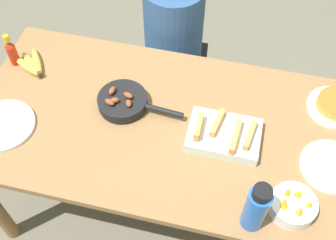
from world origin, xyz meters
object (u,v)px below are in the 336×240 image
(frittata_plate_center, at_px, (335,105))
(person_figure, at_px, (173,57))
(fruit_bowl_mango, at_px, (293,205))
(melon_tray, at_px, (224,135))
(hot_sauce_bottle, at_px, (12,51))
(empty_plate_near_front, at_px, (331,167))
(banana_bunch, at_px, (32,65))
(empty_plate_far_left, at_px, (3,125))
(skillet, at_px, (124,102))
(water_bottle, at_px, (256,208))

(frittata_plate_center, relative_size, person_figure, 0.19)
(frittata_plate_center, height_order, fruit_bowl_mango, fruit_bowl_mango)
(melon_tray, distance_m, hot_sauce_bottle, 1.04)
(empty_plate_near_front, relative_size, person_figure, 0.20)
(banana_bunch, xyz_separation_m, empty_plate_far_left, (0.02, -0.34, -0.01))
(skillet, relative_size, empty_plate_near_front, 1.56)
(melon_tray, bearing_deg, fruit_bowl_mango, -40.68)
(empty_plate_far_left, bearing_deg, skillet, 25.92)
(empty_plate_far_left, bearing_deg, melon_tray, 9.56)
(frittata_plate_center, distance_m, water_bottle, 0.67)
(frittata_plate_center, height_order, water_bottle, water_bottle)
(frittata_plate_center, distance_m, person_figure, 0.94)
(frittata_plate_center, xyz_separation_m, hot_sauce_bottle, (-1.45, -0.07, 0.05))
(water_bottle, relative_size, person_figure, 0.20)
(empty_plate_near_front, bearing_deg, melon_tray, 175.38)
(banana_bunch, xyz_separation_m, empty_plate_near_front, (1.35, -0.22, -0.01))
(melon_tray, bearing_deg, hot_sauce_bottle, 168.89)
(frittata_plate_center, bearing_deg, empty_plate_near_front, -91.67)
(hot_sauce_bottle, bearing_deg, banana_bunch, -6.44)
(skillet, distance_m, hot_sauce_bottle, 0.59)
(banana_bunch, xyz_separation_m, water_bottle, (1.08, -0.52, 0.10))
(frittata_plate_center, xyz_separation_m, fruit_bowl_mango, (-0.15, -0.52, 0.01))
(melon_tray, bearing_deg, banana_bunch, 168.44)
(empty_plate_far_left, bearing_deg, banana_bunch, 93.51)
(fruit_bowl_mango, bearing_deg, empty_plate_far_left, 175.38)
(melon_tray, distance_m, empty_plate_near_front, 0.43)
(frittata_plate_center, relative_size, water_bottle, 0.95)
(empty_plate_far_left, distance_m, fruit_bowl_mango, 1.20)
(skillet, xyz_separation_m, empty_plate_near_front, (0.87, -0.11, -0.02))
(empty_plate_far_left, bearing_deg, fruit_bowl_mango, -4.62)
(skillet, height_order, empty_plate_near_front, skillet)
(skillet, xyz_separation_m, hot_sauce_bottle, (-0.57, 0.13, 0.04))
(melon_tray, height_order, person_figure, person_figure)
(water_bottle, xyz_separation_m, hot_sauce_bottle, (-1.17, 0.53, -0.04))
(skillet, distance_m, fruit_bowl_mango, 0.80)
(frittata_plate_center, bearing_deg, skillet, -167.46)
(skillet, bearing_deg, frittata_plate_center, 17.24)
(frittata_plate_center, bearing_deg, empty_plate_far_left, -162.64)
(empty_plate_near_front, xyz_separation_m, person_figure, (-0.79, 0.69, -0.27))
(skillet, xyz_separation_m, empty_plate_far_left, (-0.46, -0.22, -0.02))
(hot_sauce_bottle, bearing_deg, empty_plate_near_front, -9.20)
(empty_plate_near_front, bearing_deg, water_bottle, -133.27)
(empty_plate_far_left, bearing_deg, person_figure, 56.21)
(banana_bunch, relative_size, person_figure, 0.15)
(fruit_bowl_mango, bearing_deg, person_figure, 125.64)
(person_figure, bearing_deg, empty_plate_near_front, -41.22)
(banana_bunch, distance_m, frittata_plate_center, 1.37)
(empty_plate_far_left, relative_size, fruit_bowl_mango, 1.56)
(empty_plate_far_left, height_order, hot_sauce_bottle, hot_sauce_bottle)
(banana_bunch, xyz_separation_m, fruit_bowl_mango, (1.21, -0.44, 0.02))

